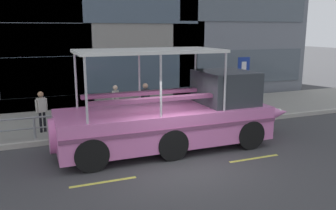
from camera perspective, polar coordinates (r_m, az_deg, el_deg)
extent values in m
plane|color=#3D3D3F|center=(11.05, 1.22, -9.05)|extent=(120.00, 120.00, 0.00)
cube|color=gray|center=(16.10, -6.53, -1.97)|extent=(32.00, 4.80, 0.18)
cube|color=#B2ADA3|center=(13.79, -3.81, -4.33)|extent=(32.00, 0.18, 0.18)
cube|color=#DBD64C|center=(9.76, -10.43, -12.23)|extent=(1.80, 0.12, 0.01)
cube|color=#DBD64C|center=(11.56, 13.84, -8.43)|extent=(1.80, 0.12, 0.01)
cube|color=#3D4C5B|center=(18.39, -9.77, 5.00)|extent=(10.23, 0.06, 1.94)
cube|color=#3D4C5B|center=(18.29, -10.18, 16.02)|extent=(10.23, 0.06, 1.94)
cube|color=#4C5660|center=(21.61, 12.21, 6.11)|extent=(8.42, 0.06, 2.00)
cube|color=#4C5660|center=(21.55, 12.66, 15.78)|extent=(8.42, 0.06, 2.00)
cylinder|color=gray|center=(13.82, -5.32, -0.64)|extent=(11.25, 0.07, 0.07)
cylinder|color=gray|center=(13.91, -5.29, -2.19)|extent=(11.25, 0.06, 0.06)
cylinder|color=gray|center=(13.39, -20.90, -3.52)|extent=(0.09, 0.09, 0.77)
cylinder|color=gray|center=(13.52, -12.94, -2.87)|extent=(0.09, 0.09, 0.77)
cylinder|color=gray|center=(13.91, -5.29, -2.19)|extent=(0.09, 0.09, 0.77)
cylinder|color=gray|center=(14.52, 1.83, -1.52)|extent=(0.09, 0.09, 0.77)
cylinder|color=gray|center=(15.35, 8.26, -0.90)|extent=(0.09, 0.09, 0.77)
cylinder|color=gray|center=(16.35, 13.98, -0.33)|extent=(0.09, 0.09, 0.77)
cylinder|color=#4C4F54|center=(16.15, 11.97, 2.93)|extent=(0.08, 0.08, 2.60)
cube|color=navy|center=(15.98, 12.22, 6.27)|extent=(0.60, 0.04, 0.76)
cube|color=white|center=(15.97, 12.26, 6.26)|extent=(0.24, 0.01, 0.36)
cube|color=pink|center=(11.94, -0.56, -3.17)|extent=(7.14, 2.48, 1.14)
cone|color=pink|center=(14.07, 16.31, -1.30)|extent=(1.61, 1.08, 1.08)
cylinder|color=pink|center=(11.22, -17.90, -4.79)|extent=(0.36, 1.08, 1.08)
cube|color=#783F64|center=(10.78, 1.85, -4.08)|extent=(7.14, 0.04, 0.12)
sphere|color=white|center=(14.30, 17.60, -0.96)|extent=(0.22, 0.22, 0.22)
cube|color=#33383D|center=(12.70, 9.26, 2.89)|extent=(1.79, 2.08, 1.15)
cube|color=silver|center=(11.35, -3.14, 8.78)|extent=(4.64, 2.28, 0.10)
cylinder|color=#B2B2B7|center=(13.29, 4.47, 4.98)|extent=(0.07, 0.07, 1.87)
cylinder|color=#B2B2B7|center=(11.38, 9.29, 3.66)|extent=(0.07, 0.07, 1.87)
cylinder|color=#B2B2B7|center=(12.48, -4.68, 4.52)|extent=(0.07, 0.07, 1.87)
cylinder|color=#B2B2B7|center=(10.44, -1.17, 3.05)|extent=(0.07, 0.07, 1.87)
cylinder|color=#B2B2B7|center=(12.03, -14.77, 3.87)|extent=(0.07, 0.07, 1.87)
cylinder|color=#B2B2B7|center=(9.90, -13.20, 2.23)|extent=(0.07, 0.07, 1.87)
cube|color=#783F64|center=(12.09, -3.95, 1.95)|extent=(4.27, 0.28, 0.12)
cube|color=#783F64|center=(10.98, -2.06, 0.93)|extent=(4.27, 0.28, 0.12)
cylinder|color=black|center=(14.14, 7.95, -2.28)|extent=(1.00, 0.28, 1.00)
cylinder|color=black|center=(12.29, 13.19, -4.72)|extent=(1.00, 0.28, 1.00)
cylinder|color=black|center=(13.01, -3.10, -3.46)|extent=(1.00, 0.28, 1.00)
cylinder|color=black|center=(10.96, 0.73, -6.45)|extent=(1.00, 0.28, 1.00)
cylinder|color=black|center=(12.48, -14.07, -4.50)|extent=(1.00, 0.28, 1.00)
cylinder|color=black|center=(10.33, -12.33, -7.94)|extent=(1.00, 0.28, 1.00)
cylinder|color=#1E2338|center=(16.22, 5.89, -0.04)|extent=(0.10, 0.10, 0.82)
cylinder|color=#1E2338|center=(16.08, 6.18, -0.15)|extent=(0.10, 0.10, 0.82)
cube|color=#38383D|center=(16.02, 6.09, 2.36)|extent=(0.19, 0.32, 0.58)
cylinder|color=#38383D|center=(16.19, 5.73, 2.37)|extent=(0.07, 0.07, 0.52)
cylinder|color=#38383D|center=(15.85, 6.46, 2.14)|extent=(0.07, 0.07, 0.52)
sphere|color=beige|center=(15.95, 6.13, 3.86)|extent=(0.23, 0.23, 0.23)
cylinder|color=#1E2338|center=(14.79, -3.88, -1.20)|extent=(0.10, 0.10, 0.82)
cylinder|color=#1E2338|center=(14.90, -3.41, -1.10)|extent=(0.10, 0.10, 0.82)
cube|color=#38383D|center=(14.70, -3.68, 1.50)|extent=(0.35, 0.29, 0.58)
cylinder|color=#38383D|center=(14.58, -4.27, 1.28)|extent=(0.07, 0.07, 0.52)
cylinder|color=#38383D|center=(14.84, -3.10, 1.49)|extent=(0.07, 0.07, 0.52)
sphere|color=tan|center=(14.63, -3.70, 3.13)|extent=(0.22, 0.22, 0.22)
cylinder|color=#1E2338|center=(15.22, -8.61, -1.05)|extent=(0.10, 0.10, 0.75)
cylinder|color=#1E2338|center=(15.34, -8.31, -0.94)|extent=(0.10, 0.10, 0.75)
cube|color=#B7B2A8|center=(15.15, -8.53, 1.37)|extent=(0.32, 0.31, 0.53)
cylinder|color=#B7B2A8|center=(15.00, -8.92, 1.14)|extent=(0.07, 0.07, 0.48)
cylinder|color=#B7B2A8|center=(15.31, -8.15, 1.39)|extent=(0.07, 0.07, 0.48)
sphere|color=beige|center=(15.08, -8.58, 2.82)|extent=(0.21, 0.21, 0.21)
cylinder|color=black|center=(14.16, -19.43, -2.57)|extent=(0.10, 0.10, 0.78)
cylinder|color=black|center=(14.10, -20.01, -2.67)|extent=(0.10, 0.10, 0.78)
cube|color=#B7B2A8|center=(13.98, -19.91, 0.02)|extent=(0.33, 0.26, 0.55)
cylinder|color=#B7B2A8|center=(14.06, -19.18, 0.02)|extent=(0.07, 0.07, 0.50)
cylinder|color=#B7B2A8|center=(13.92, -20.63, -0.20)|extent=(0.07, 0.07, 0.50)
sphere|color=#936B4C|center=(13.91, -20.03, 1.64)|extent=(0.21, 0.21, 0.21)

